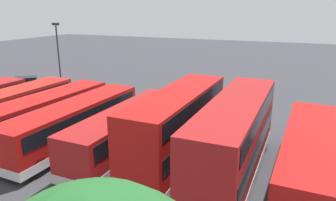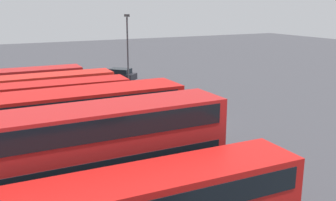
{
  "view_description": "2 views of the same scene",
  "coord_description": "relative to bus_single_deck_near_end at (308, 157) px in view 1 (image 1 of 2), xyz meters",
  "views": [
    {
      "loc": [
        -12.12,
        26.16,
        9.17
      ],
      "look_at": [
        -1.39,
        1.34,
        1.37
      ],
      "focal_mm": 34.22,
      "sensor_mm": 36.0,
      "label": 1
    },
    {
      "loc": [
        -24.06,
        14.04,
        8.67
      ],
      "look_at": [
        0.78,
        1.39,
        1.68
      ],
      "focal_mm": 40.96,
      "sensor_mm": 36.0,
      "label": 2
    }
  ],
  "objects": [
    {
      "name": "bus_double_decker_second",
      "position": [
        3.74,
        0.9,
        0.83
      ],
      "size": [
        2.66,
        11.94,
        4.55
      ],
      "color": "#A51919",
      "rests_on": "ground"
    },
    {
      "name": "bus_single_deck_fourth",
      "position": [
        10.8,
        0.3,
        -0.0
      ],
      "size": [
        2.83,
        11.22,
        2.95
      ],
      "color": "#A51919",
      "rests_on": "ground"
    },
    {
      "name": "bus_single_deck_near_end",
      "position": [
        0.0,
        0.0,
        0.0
      ],
      "size": [
        2.91,
        12.1,
        2.95
      ],
      "color": "#B71411",
      "rests_on": "ground"
    },
    {
      "name": "bus_single_deck_fifth",
      "position": [
        14.84,
        0.48,
        -0.0
      ],
      "size": [
        2.94,
        11.99,
        2.95
      ],
      "color": "#B71411",
      "rests_on": "ground"
    },
    {
      "name": "bus_single_deck_seventh",
      "position": [
        21.7,
        -0.09,
        -0.0
      ],
      "size": [
        2.73,
        11.67,
        2.95
      ],
      "color": "red",
      "rests_on": "ground"
    },
    {
      "name": "bus_single_deck_sixth",
      "position": [
        18.13,
        -0.15,
        -0.0
      ],
      "size": [
        3.13,
        11.67,
        2.95
      ],
      "color": "#B71411",
      "rests_on": "ground"
    },
    {
      "name": "car_hatchback_silver",
      "position": [
        30.81,
        -10.01,
        -0.92
      ],
      "size": [
        4.17,
        4.04,
        1.43
      ],
      "color": "black",
      "rests_on": "ground"
    },
    {
      "name": "bus_double_decker_third",
      "position": [
        7.21,
        0.53,
        0.82
      ],
      "size": [
        2.73,
        10.67,
        4.55
      ],
      "color": "#B71411",
      "rests_on": "ground"
    },
    {
      "name": "ground_plane",
      "position": [
        12.82,
        -9.09,
        -1.62
      ],
      "size": [
        140.0,
        140.0,
        0.0
      ],
      "primitive_type": "plane",
      "color": "#38383D"
    },
    {
      "name": "lamp_post_tall",
      "position": [
        24.04,
        -8.58,
        2.94
      ],
      "size": [
        0.7,
        0.3,
        7.78
      ],
      "color": "#38383D",
      "rests_on": "ground"
    }
  ]
}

